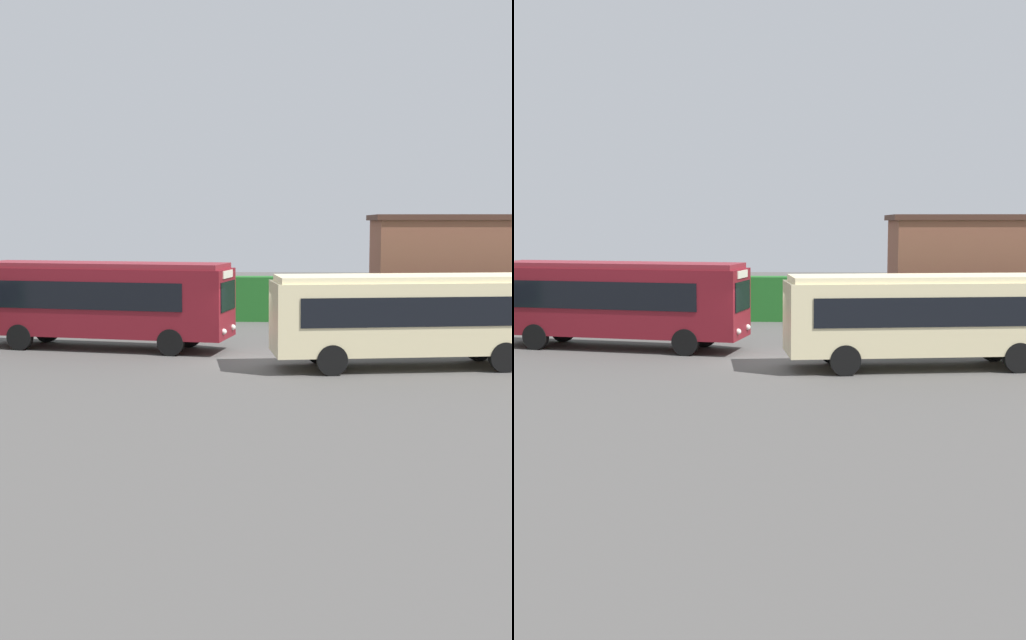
# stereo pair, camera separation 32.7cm
# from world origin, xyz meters

# --- Properties ---
(ground_plane) EXTENTS (104.78, 104.78, 0.00)m
(ground_plane) POSITION_xyz_m (0.00, 0.00, 0.00)
(ground_plane) COLOR #514F4C
(bus_maroon) EXTENTS (10.15, 4.23, 3.35)m
(bus_maroon) POSITION_xyz_m (-5.90, 2.64, 1.92)
(bus_maroon) COLOR maroon
(bus_maroon) RESTS_ON ground_plane
(bus_cream) EXTENTS (9.55, 3.72, 3.13)m
(bus_cream) POSITION_xyz_m (5.26, -1.20, 1.81)
(bus_cream) COLOR beige
(bus_cream) RESTS_ON ground_plane
(person_right) EXTENTS (0.42, 0.32, 1.84)m
(person_right) POSITION_xyz_m (8.37, 2.02, 0.98)
(person_right) COLOR silver
(person_right) RESTS_ON ground_plane
(hedge_row) EXTENTS (64.39, 1.17, 2.20)m
(hedge_row) POSITION_xyz_m (0.00, 11.99, 1.10)
(hedge_row) COLOR #206423
(hedge_row) RESTS_ON ground_plane
(depot_building) EXTENTS (11.12, 6.01, 5.30)m
(depot_building) POSITION_xyz_m (11.37, 17.01, 2.66)
(depot_building) COLOR brown
(depot_building) RESTS_ON ground_plane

